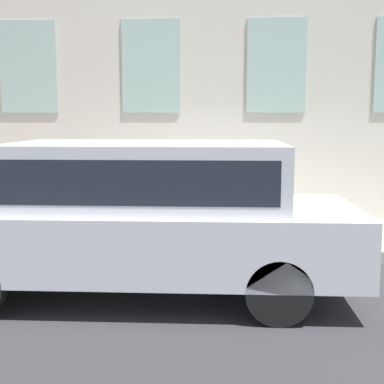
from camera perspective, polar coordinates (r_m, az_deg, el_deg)
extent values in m
plane|color=#2D2D30|center=(8.05, 1.88, -7.40)|extent=(80.00, 80.00, 0.00)
cube|color=#A8A093|center=(9.32, 2.06, -4.74)|extent=(2.64, 60.00, 0.18)
cube|color=#9EBCB2|center=(10.49, 8.99, 13.17)|extent=(0.03, 1.12, 1.76)
cube|color=#9EBCB2|center=(10.52, -4.42, 13.22)|extent=(0.03, 1.12, 1.76)
cube|color=#9EBCB2|center=(11.09, -17.06, 12.64)|extent=(0.03, 1.12, 1.76)
cylinder|color=#2D7260|center=(8.39, -1.71, -5.39)|extent=(0.29, 0.29, 0.04)
cylinder|color=#2D7260|center=(8.33, -1.71, -3.52)|extent=(0.22, 0.22, 0.60)
sphere|color=#2C5D50|center=(8.28, -1.72, -1.48)|extent=(0.23, 0.23, 0.23)
cylinder|color=black|center=(8.27, -1.72, -1.02)|extent=(0.08, 0.08, 0.09)
cylinder|color=#2D7260|center=(8.31, -0.63, -3.04)|extent=(0.09, 0.10, 0.09)
cylinder|color=#2D7260|center=(8.34, -2.80, -3.02)|extent=(0.09, 0.10, 0.09)
cylinder|color=#726651|center=(8.71, 1.62, -3.13)|extent=(0.08, 0.08, 0.57)
cylinder|color=#726651|center=(8.82, 1.64, -2.98)|extent=(0.08, 0.08, 0.57)
cube|color=#72288C|center=(8.68, 1.64, 0.17)|extent=(0.15, 0.11, 0.43)
cylinder|color=#72288C|center=(8.57, 1.62, 0.14)|extent=(0.07, 0.07, 0.41)
cylinder|color=#72288C|center=(8.79, 1.66, 0.34)|extent=(0.07, 0.07, 0.41)
sphere|color=brown|center=(8.65, 1.65, 2.20)|extent=(0.19, 0.19, 0.19)
cylinder|color=black|center=(7.85, -16.55, -5.51)|extent=(0.24, 0.70, 0.70)
cylinder|color=black|center=(5.68, 9.22, -10.43)|extent=(0.24, 0.70, 0.70)
cylinder|color=black|center=(7.43, 7.73, -6.01)|extent=(0.24, 0.70, 0.70)
cube|color=silver|center=(6.51, -5.89, -4.60)|extent=(2.06, 5.20, 0.75)
cube|color=silver|center=(6.37, -4.83, 1.93)|extent=(1.82, 3.22, 0.74)
cube|color=#1E232D|center=(6.37, -4.83, 1.93)|extent=(1.83, 2.97, 0.47)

